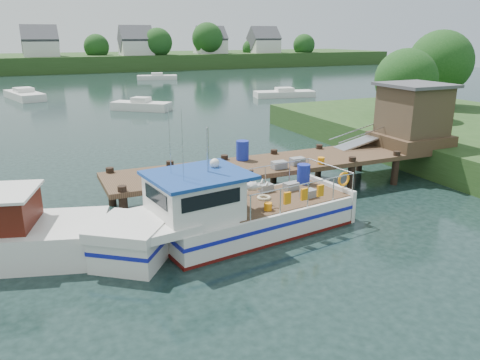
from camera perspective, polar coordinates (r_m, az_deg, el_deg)
name	(u,v)px	position (r m, az deg, el deg)	size (l,w,h in m)	color
ground_plane	(247,196)	(20.31, 0.84, -2.01)	(160.00, 160.00, 0.00)	#172926
far_shore	(69,59)	(100.16, -20.14, 13.67)	(140.00, 42.55, 9.22)	#29471D
dock	(371,133)	(23.16, 15.68, 5.52)	(16.60, 3.00, 4.78)	#4B3523
lobster_boat	(226,215)	(15.93, -1.71, -4.32)	(9.87, 4.01, 4.69)	silver
moored_far	(157,77)	(75.50, -10.06, 12.26)	(6.38, 3.54, 1.03)	silver
moored_b	(141,105)	(44.67, -11.95, 8.88)	(5.37, 4.85, 1.20)	silver
moored_c	(284,94)	(53.47, 5.42, 10.45)	(6.96, 3.59, 1.05)	silver
moored_d	(24,95)	(56.56, -24.81, 9.41)	(4.28, 7.62, 1.23)	silver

